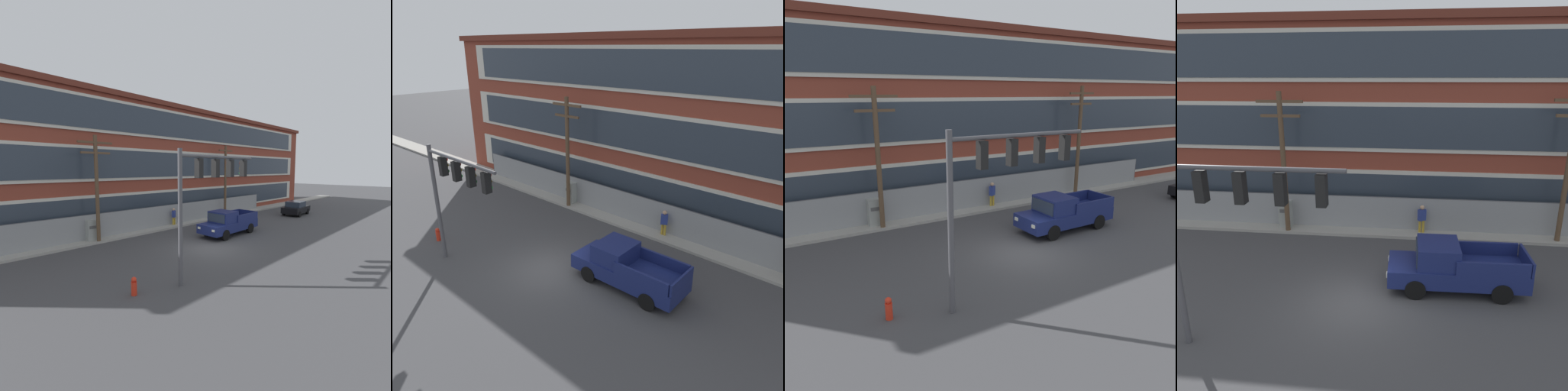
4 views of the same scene
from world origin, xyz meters
The scene contains 10 objects.
ground_plane centered at (0.00, 0.00, 0.00)m, with size 160.00×160.00×0.00m, color #424244.
sidewalk_building_side centered at (0.00, 6.98, 0.08)m, with size 80.00×1.78×0.16m, color #9E9B93.
brick_mill_building centered at (5.26, 12.37, 5.64)m, with size 47.58×9.61×11.26m.
chain_link_fence centered at (1.05, 7.14, 1.01)m, with size 31.11×0.06×1.98m.
traffic_signal_mast centered at (-3.17, -2.82, 4.56)m, with size 5.39×0.43×6.11m.
pickup_truck_navy centered at (3.74, 1.48, 0.94)m, with size 5.49×2.16×1.96m.
utility_pole_near_corner centered at (-4.71, 6.30, 4.18)m, with size 2.39×0.26×7.51m.
electrical_cabinet centered at (-5.00, 6.85, 0.81)m, with size 0.65×0.55×1.63m.
pedestrian_near_cabinet centered at (2.54, 6.80, 0.97)m, with size 0.47×0.41×1.69m.
fire_hydrant centered at (-6.96, -2.15, 0.38)m, with size 0.24×0.24×0.78m.
Camera 2 is at (12.46, -11.05, 10.46)m, focal length 35.00 mm.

